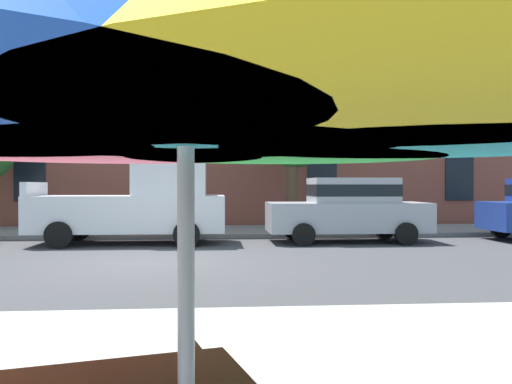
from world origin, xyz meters
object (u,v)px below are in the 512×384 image
Objects in this scene: pickup_white at (138,206)px; sedan_silver at (349,208)px; street_tree_middle at (291,124)px; patio_umbrella at (186,74)px.

pickup_white reaches higher than sedan_silver.
street_tree_middle is 16.44m from patio_umbrella.
patio_umbrella is at bearing -81.38° from pickup_white.
pickup_white is 1.16× the size of sedan_silver.
sedan_silver is at bearing 73.15° from patio_umbrella.
pickup_white is 6.35m from street_tree_middle.
street_tree_middle is (4.67, 3.42, 2.62)m from pickup_white.
patio_umbrella is at bearing -99.66° from street_tree_middle.
sedan_silver is at bearing -0.00° from pickup_white.
street_tree_middle is (-1.10, 3.42, 2.70)m from sedan_silver.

